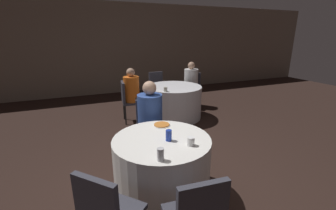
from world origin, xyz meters
The scene contains 16 objects.
ground_plane centered at (0.00, 0.00, 0.00)m, with size 16.00×16.00×0.00m, color black.
wall_back centered at (0.00, 5.17, 1.40)m, with size 16.00×0.06×2.80m.
table_near centered at (-0.18, -0.10, 0.37)m, with size 1.10×1.10×0.73m.
table_far centered at (1.01, 2.29, 0.37)m, with size 1.25×1.25×0.73m.
chair_near_north centered at (-0.03, 0.85, 0.54)m, with size 0.46×0.46×0.89m.
chair_far_northeast centered at (1.83, 2.93, 0.54)m, with size 0.56×0.56×0.89m.
chair_far_west centered at (-0.02, 2.40, 0.54)m, with size 0.44×0.44×0.89m.
chair_far_north centered at (0.98, 3.33, 0.54)m, with size 0.41×0.42×0.89m.
person_orange_shirt centered at (0.14, 2.38, 0.60)m, with size 0.50×0.35×1.17m.
person_blue_shirt centered at (-0.05, 0.70, 0.62)m, with size 0.39×0.52×1.21m.
person_white_shirt centered at (1.71, 2.83, 0.61)m, with size 0.50×0.48×1.18m.
pizza_plate_near centered at (-0.05, 0.26, 0.74)m, with size 0.22×0.22×0.02m.
soda_can_blue centered at (-0.13, -0.17, 0.79)m, with size 0.07×0.07×0.12m.
soda_can_silver centered at (-0.35, -0.52, 0.79)m, with size 0.07×0.07×0.12m.
cup_near centered at (0.04, -0.36, 0.78)m, with size 0.08×0.08×0.09m.
cup_far centered at (0.65, 1.89, 0.78)m, with size 0.08×0.08×0.10m.
Camera 1 is at (-0.97, -2.22, 1.83)m, focal length 24.00 mm.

